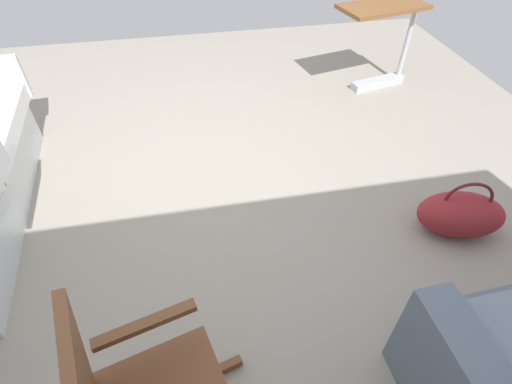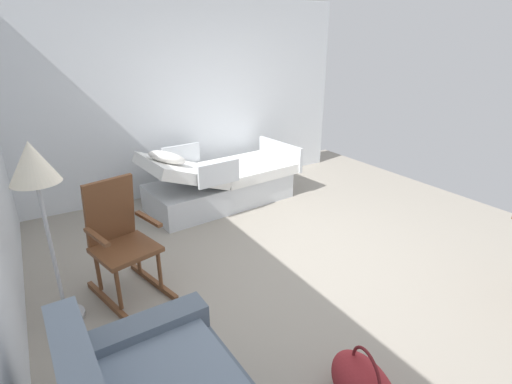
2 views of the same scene
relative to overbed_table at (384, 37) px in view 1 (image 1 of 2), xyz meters
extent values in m
plane|color=gray|center=(1.82, 1.35, -0.53)|extent=(6.34, 6.34, 0.00)
cylinder|color=black|center=(3.32, 0.48, -0.48)|extent=(0.10, 0.10, 0.10)
cylinder|color=brown|center=(2.03, 2.68, -0.28)|extent=(0.04, 0.04, 0.40)
cube|color=brown|center=(2.20, 2.68, 0.14)|extent=(0.39, 0.14, 0.03)
cube|color=#B2B5BA|center=(-0.06, -0.01, -0.49)|extent=(0.61, 0.25, 0.08)
cylinder|color=black|center=(-0.31, -0.07, -0.50)|extent=(0.07, 0.07, 0.06)
cylinder|color=black|center=(0.20, 0.04, -0.50)|extent=(0.07, 0.07, 0.06)
cylinder|color=#B2B5BA|center=(-0.31, -0.07, -0.08)|extent=(0.05, 0.05, 0.74)
cube|color=brown|center=(0.08, 0.02, 0.29)|extent=(0.87, 0.57, 0.04)
ellipsoid|color=maroon|center=(0.27, 1.99, -0.38)|extent=(0.62, 0.45, 0.30)
torus|color=maroon|center=(0.27, 1.99, -0.25)|extent=(0.30, 0.09, 0.30)
camera|label=1|loc=(1.93, 3.43, 1.46)|focal=26.88mm
camera|label=2|loc=(-0.84, 3.43, 1.57)|focal=26.72mm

